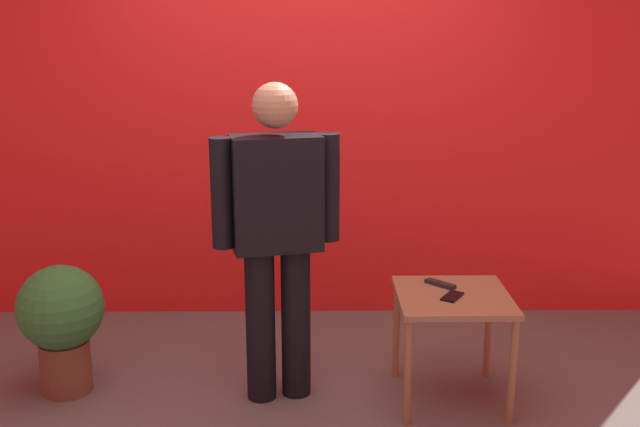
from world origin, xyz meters
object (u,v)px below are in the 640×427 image
side_table (453,310)px  cell_phone (452,296)px  potted_plant (61,318)px  standing_person (277,228)px  tv_remote (440,284)px

side_table → cell_phone: (-0.01, -0.04, 0.09)m
side_table → potted_plant: potted_plant is taller
standing_person → cell_phone: 0.93m
standing_person → tv_remote: bearing=5.1°
side_table → tv_remote: tv_remote is taller
side_table → tv_remote: 0.16m
side_table → potted_plant: size_ratio=0.83×
standing_person → cell_phone: standing_person is taller
potted_plant → cell_phone: bearing=-4.3°
standing_person → cell_phone: (0.86, -0.09, -0.33)m
cell_phone → potted_plant: 1.99m
cell_phone → tv_remote: bearing=133.2°
potted_plant → side_table: bearing=-3.1°
side_table → standing_person: bearing=176.7°
standing_person → side_table: size_ratio=2.82×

